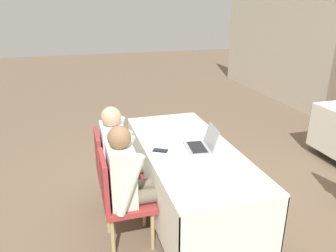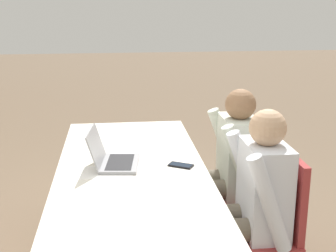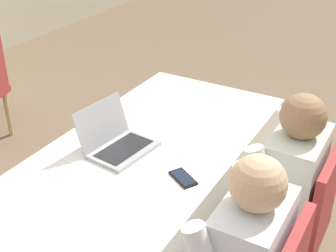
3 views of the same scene
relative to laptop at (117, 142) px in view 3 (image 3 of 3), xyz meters
name	(u,v)px [view 3 (image 3 of 3)]	position (x,y,z in m)	size (l,w,h in m)	color
conference_table_near	(130,191)	(-0.06, -0.11, -0.22)	(2.05, 0.87, 0.75)	white
laptop	(117,142)	(0.00, 0.00, 0.00)	(0.35, 0.32, 0.22)	#99999E
cell_phone	(183,178)	(-0.06, -0.40, -0.04)	(0.13, 0.16, 0.01)	black
paper_centre_table	(135,216)	(-0.38, -0.35, -0.04)	(0.29, 0.35, 0.00)	white
paper_left_edge	(98,158)	(-0.11, 0.03, -0.04)	(0.23, 0.31, 0.00)	white
chair_near_right	(292,222)	(0.21, -0.85, -0.30)	(0.44, 0.44, 0.89)	tan
person_white_shirt	(275,188)	(0.21, -0.75, -0.14)	(0.50, 0.52, 1.15)	#665B4C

